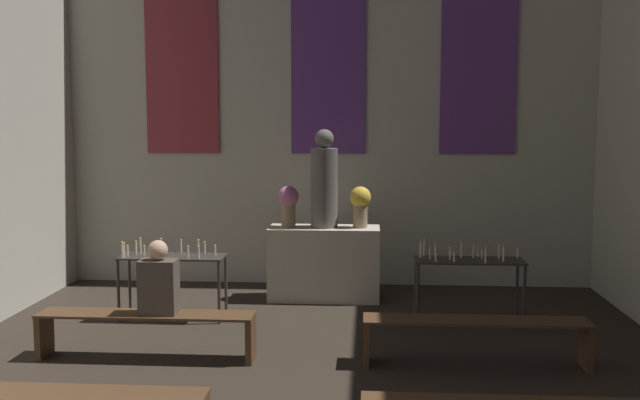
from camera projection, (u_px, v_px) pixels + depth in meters
name	position (u px, v px, depth m)	size (l,w,h in m)	color
wall_back	(328.00, 76.00, 9.98)	(7.63, 0.16, 5.86)	#B2AD9E
altar	(324.00, 263.00, 9.32)	(1.44, 0.58, 0.95)	#BCB29E
statue	(324.00, 183.00, 9.20)	(0.35, 0.35, 1.27)	#5B5651
flower_vase_left	(288.00, 203.00, 9.26)	(0.27, 0.27, 0.53)	#937A5B
flower_vase_right	(360.00, 203.00, 9.20)	(0.27, 0.27, 0.53)	#937A5B
candle_rack_left	(172.00, 263.00, 8.39)	(1.24, 0.45, 0.95)	#332D28
candle_rack_right	(469.00, 268.00, 8.16)	(1.24, 0.45, 0.95)	#332D28
pew_back_left	(146.00, 325.00, 6.99)	(2.13, 0.36, 0.46)	#4C331E
pew_back_right	(475.00, 332.00, 6.77)	(2.13, 0.36, 0.46)	#4C331E
person_seated	(159.00, 282.00, 6.93)	(0.36, 0.24, 0.73)	#4C4238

